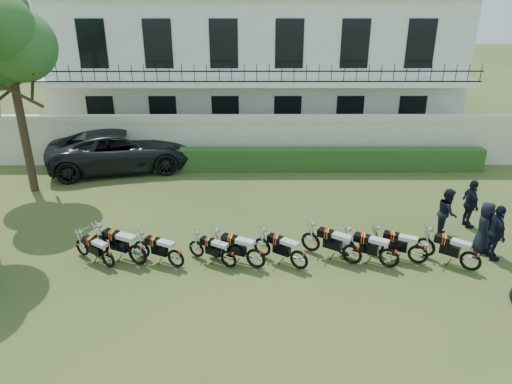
# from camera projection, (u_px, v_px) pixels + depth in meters

# --- Properties ---
(ground) EXTENTS (100.00, 100.00, 0.00)m
(ground) POSITION_uv_depth(u_px,v_px,m) (258.00, 254.00, 15.65)
(ground) COLOR #32451B
(ground) RESTS_ON ground
(perimeter_wall) EXTENTS (30.00, 0.35, 2.30)m
(perimeter_wall) POSITION_uv_depth(u_px,v_px,m) (257.00, 140.00, 22.49)
(perimeter_wall) COLOR beige
(perimeter_wall) RESTS_ON ground
(hedge) EXTENTS (18.00, 0.60, 1.00)m
(hedge) POSITION_uv_depth(u_px,v_px,m) (279.00, 160.00, 22.03)
(hedge) COLOR #1D4A1A
(hedge) RESTS_ON ground
(building) EXTENTS (20.40, 9.60, 7.40)m
(building) POSITION_uv_depth(u_px,v_px,m) (256.00, 61.00, 26.91)
(building) COLOR white
(building) RESTS_ON ground
(tree_west_near) EXTENTS (3.40, 3.20, 7.90)m
(tree_west_near) POSITION_uv_depth(u_px,v_px,m) (7.00, 39.00, 17.81)
(tree_west_near) COLOR #473323
(tree_west_near) RESTS_ON ground
(motorcycle_0) EXTENTS (1.48, 1.05, 0.94)m
(motorcycle_0) POSITION_uv_depth(u_px,v_px,m) (107.00, 255.00, 14.74)
(motorcycle_0) COLOR black
(motorcycle_0) RESTS_ON ground
(motorcycle_1) EXTENTS (1.95, 1.05, 1.15)m
(motorcycle_1) POSITION_uv_depth(u_px,v_px,m) (137.00, 250.00, 14.82)
(motorcycle_1) COLOR black
(motorcycle_1) RESTS_ON ground
(motorcycle_2) EXTENTS (1.68, 0.90, 0.99)m
(motorcycle_2) POSITION_uv_depth(u_px,v_px,m) (176.00, 254.00, 14.73)
(motorcycle_2) COLOR black
(motorcycle_2) RESTS_ON ground
(motorcycle_3) EXTENTS (1.53, 0.96, 0.94)m
(motorcycle_3) POSITION_uv_depth(u_px,v_px,m) (228.00, 255.00, 14.73)
(motorcycle_3) COLOR black
(motorcycle_3) RESTS_ON ground
(motorcycle_4) EXTENTS (1.84, 0.99, 1.09)m
(motorcycle_4) POSITION_uv_depth(u_px,v_px,m) (256.00, 254.00, 14.67)
(motorcycle_4) COLOR black
(motorcycle_4) RESTS_ON ground
(motorcycle_5) EXTENTS (1.63, 1.17, 1.05)m
(motorcycle_5) POSITION_uv_depth(u_px,v_px,m) (299.00, 255.00, 14.63)
(motorcycle_5) COLOR black
(motorcycle_5) RESTS_ON ground
(motorcycle_6) EXTENTS (1.76, 1.18, 1.10)m
(motorcycle_6) POSITION_uv_depth(u_px,v_px,m) (352.00, 249.00, 14.88)
(motorcycle_6) COLOR black
(motorcycle_6) RESTS_ON ground
(motorcycle_7) EXTENTS (1.78, 1.05, 1.08)m
(motorcycle_7) POSITION_uv_depth(u_px,v_px,m) (390.00, 253.00, 14.70)
(motorcycle_7) COLOR black
(motorcycle_7) RESTS_ON ground
(motorcycle_8) EXTENTS (1.78, 0.95, 1.05)m
(motorcycle_8) POSITION_uv_depth(u_px,v_px,m) (419.00, 250.00, 14.91)
(motorcycle_8) COLOR black
(motorcycle_8) RESTS_ON ground
(motorcycle_9) EXTENTS (1.62, 1.28, 1.08)m
(motorcycle_9) POSITION_uv_depth(u_px,v_px,m) (471.00, 256.00, 14.54)
(motorcycle_9) COLOR black
(motorcycle_9) RESTS_ON ground
(suv) EXTENTS (6.84, 4.34, 1.76)m
(suv) POSITION_uv_depth(u_px,v_px,m) (122.00, 150.00, 22.08)
(suv) COLOR black
(suv) RESTS_ON ground
(officer_2) EXTENTS (0.46, 1.06, 1.80)m
(officer_2) POSITION_uv_depth(u_px,v_px,m) (496.00, 233.00, 15.02)
(officer_2) COLOR black
(officer_2) RESTS_ON ground
(officer_3) EXTENTS (0.63, 0.88, 1.67)m
(officer_3) POSITION_uv_depth(u_px,v_px,m) (484.00, 227.00, 15.50)
(officer_3) COLOR black
(officer_3) RESTS_ON ground
(officer_4) EXTENTS (0.85, 0.96, 1.67)m
(officer_4) POSITION_uv_depth(u_px,v_px,m) (447.00, 212.00, 16.44)
(officer_4) COLOR black
(officer_4) RESTS_ON ground
(officer_5) EXTENTS (0.46, 1.03, 1.73)m
(officer_5) POSITION_uv_depth(u_px,v_px,m) (470.00, 204.00, 16.97)
(officer_5) COLOR black
(officer_5) RESTS_ON ground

